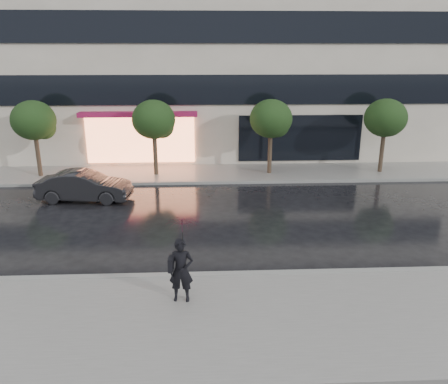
{
  "coord_description": "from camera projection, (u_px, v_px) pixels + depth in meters",
  "views": [
    {
      "loc": [
        -0.45,
        -12.34,
        6.29
      ],
      "look_at": [
        0.25,
        2.79,
        1.4
      ],
      "focal_mm": 35.0,
      "sensor_mm": 36.0,
      "label": 1
    }
  ],
  "objects": [
    {
      "name": "parked_car",
      "position": [
        84.0,
        186.0,
        19.13
      ],
      "size": [
        4.14,
        1.77,
        1.33
      ],
      "primitive_type": "imported",
      "rotation": [
        0.0,
        0.0,
        1.48
      ],
      "color": "black",
      "rests_on": "ground"
    },
    {
      "name": "sidewalk_near",
      "position": [
        225.0,
        321.0,
        10.58
      ],
      "size": [
        60.0,
        4.5,
        0.12
      ],
      "primitive_type": "cube",
      "color": "slate",
      "rests_on": "ground"
    },
    {
      "name": "ground",
      "position": [
        220.0,
        262.0,
        13.69
      ],
      "size": [
        120.0,
        120.0,
        0.0
      ],
      "primitive_type": "plane",
      "color": "black",
      "rests_on": "ground"
    },
    {
      "name": "curb_far",
      "position": [
        214.0,
        182.0,
        21.75
      ],
      "size": [
        60.0,
        0.25,
        0.14
      ],
      "primitive_type": "cube",
      "color": "gray",
      "rests_on": "ground"
    },
    {
      "name": "curb_near",
      "position": [
        221.0,
        275.0,
        12.71
      ],
      "size": [
        60.0,
        0.25,
        0.14
      ],
      "primitive_type": "cube",
      "color": "gray",
      "rests_on": "ground"
    },
    {
      "name": "tree_mid_west",
      "position": [
        155.0,
        121.0,
        22.2
      ],
      "size": [
        2.2,
        2.2,
        3.99
      ],
      "color": "#33261C",
      "rests_on": "ground"
    },
    {
      "name": "tree_far_east",
      "position": [
        386.0,
        119.0,
        22.72
      ],
      "size": [
        2.2,
        2.2,
        3.99
      ],
      "color": "#33261C",
      "rests_on": "ground"
    },
    {
      "name": "sidewalk_far",
      "position": [
        213.0,
        173.0,
        23.41
      ],
      "size": [
        60.0,
        3.5,
        0.12
      ],
      "primitive_type": "cube",
      "color": "slate",
      "rests_on": "ground"
    },
    {
      "name": "tree_mid_east",
      "position": [
        272.0,
        120.0,
        22.46
      ],
      "size": [
        2.2,
        2.2,
        3.99
      ],
      "color": "#33261C",
      "rests_on": "ground"
    },
    {
      "name": "tree_far_west",
      "position": [
        35.0,
        122.0,
        21.93
      ],
      "size": [
        2.2,
        2.2,
        3.99
      ],
      "color": "#33261C",
      "rests_on": "ground"
    },
    {
      "name": "office_building",
      "position": [
        209.0,
        7.0,
        28.01
      ],
      "size": [
        30.0,
        12.76,
        18.0
      ],
      "color": "beige",
      "rests_on": "ground"
    },
    {
      "name": "pedestrian_with_umbrella",
      "position": [
        182.0,
        250.0,
        10.94
      ],
      "size": [
        0.86,
        0.87,
        2.28
      ],
      "rotation": [
        0.0,
        0.0,
        -0.06
      ],
      "color": "black",
      "rests_on": "sidewalk_near"
    }
  ]
}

